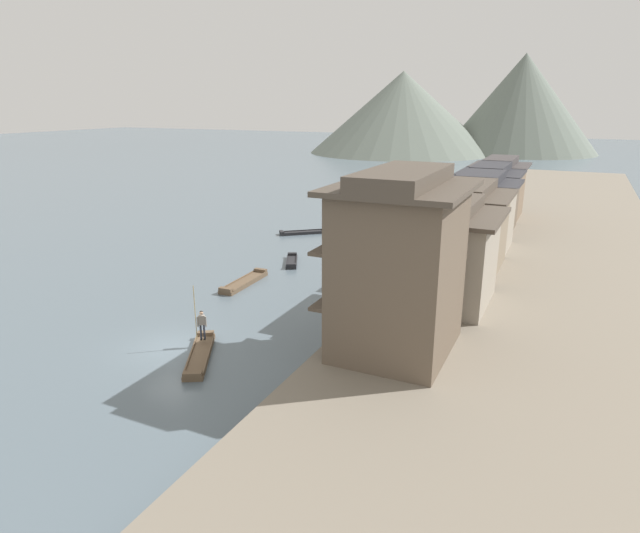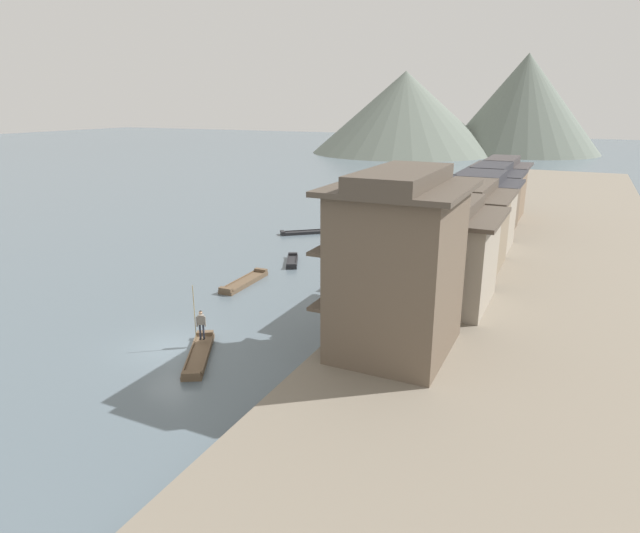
{
  "view_description": "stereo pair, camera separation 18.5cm",
  "coord_description": "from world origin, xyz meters",
  "px_view_note": "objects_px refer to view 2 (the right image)",
  "views": [
    {
      "loc": [
        18.31,
        -20.1,
        12.43
      ],
      "look_at": [
        3.57,
        11.09,
        1.89
      ],
      "focal_mm": 30.16,
      "sensor_mm": 36.0,
      "label": 1
    },
    {
      "loc": [
        18.48,
        -20.02,
        12.43
      ],
      "look_at": [
        3.57,
        11.09,
        1.89
      ],
      "focal_mm": 30.16,
      "sensor_mm": 36.0,
      "label": 2
    }
  ],
  "objects_px": {
    "boat_midriver_upstream": "(410,193)",
    "house_waterfront_far": "(490,198)",
    "boatman_person": "(201,321)",
    "boat_moored_second": "(452,212)",
    "mooring_post_dock_near": "(335,331)",
    "house_waterfront_nearest": "(398,265)",
    "boat_foreground_poled": "(199,355)",
    "boat_midriver_drifting": "(353,291)",
    "house_waterfront_tall": "(464,227)",
    "boat_moored_third": "(464,203)",
    "boat_upstream_distant": "(244,282)",
    "boat_moored_far": "(305,232)",
    "mooring_post_dock_mid": "(380,291)",
    "house_waterfront_second": "(441,253)",
    "house_waterfront_narrow": "(479,211)",
    "boat_moored_nearest": "(292,261)",
    "house_waterfront_end": "(499,188)",
    "boat_crossing_west": "(376,238)"
  },
  "relations": [
    {
      "from": "boat_midriver_upstream",
      "to": "house_waterfront_tall",
      "type": "distance_m",
      "value": 38.35
    },
    {
      "from": "mooring_post_dock_mid",
      "to": "house_waterfront_end",
      "type": "bearing_deg",
      "value": 84.47
    },
    {
      "from": "boat_moored_far",
      "to": "house_waterfront_end",
      "type": "distance_m",
      "value": 21.15
    },
    {
      "from": "boat_moored_far",
      "to": "boat_moored_third",
      "type": "bearing_deg",
      "value": 64.8
    },
    {
      "from": "boatman_person",
      "to": "boat_midriver_drifting",
      "type": "relative_size",
      "value": 0.54
    },
    {
      "from": "boat_moored_third",
      "to": "mooring_post_dock_mid",
      "type": "height_order",
      "value": "mooring_post_dock_mid"
    },
    {
      "from": "boat_moored_second",
      "to": "boat_moored_far",
      "type": "height_order",
      "value": "boat_moored_second"
    },
    {
      "from": "boat_midriver_drifting",
      "to": "mooring_post_dock_near",
      "type": "xyz_separation_m",
      "value": [
        2.69,
        -9.06,
        1.18
      ]
    },
    {
      "from": "boat_crossing_west",
      "to": "boat_foreground_poled",
      "type": "bearing_deg",
      "value": -89.63
    },
    {
      "from": "boat_upstream_distant",
      "to": "house_waterfront_tall",
      "type": "xyz_separation_m",
      "value": [
        13.6,
        8.27,
        3.69
      ]
    },
    {
      "from": "house_waterfront_narrow",
      "to": "mooring_post_dock_mid",
      "type": "relative_size",
      "value": 6.65
    },
    {
      "from": "boat_foreground_poled",
      "to": "boat_moored_nearest",
      "type": "relative_size",
      "value": 1.38
    },
    {
      "from": "house_waterfront_second",
      "to": "house_waterfront_end",
      "type": "height_order",
      "value": "same"
    },
    {
      "from": "boatman_person",
      "to": "boat_upstream_distant",
      "type": "distance_m",
      "value": 10.37
    },
    {
      "from": "house_waterfront_nearest",
      "to": "house_waterfront_far",
      "type": "distance_m",
      "value": 28.78
    },
    {
      "from": "boat_moored_nearest",
      "to": "house_waterfront_tall",
      "type": "distance_m",
      "value": 13.71
    },
    {
      "from": "boat_upstream_distant",
      "to": "mooring_post_dock_mid",
      "type": "xyz_separation_m",
      "value": [
        10.45,
        -0.8,
        1.18
      ]
    },
    {
      "from": "boat_moored_third",
      "to": "boat_upstream_distant",
      "type": "distance_m",
      "value": 39.62
    },
    {
      "from": "boat_foreground_poled",
      "to": "house_waterfront_far",
      "type": "bearing_deg",
      "value": 74.5
    },
    {
      "from": "boatman_person",
      "to": "house_waterfront_second",
      "type": "xyz_separation_m",
      "value": [
        10.12,
        10.15,
        2.4
      ]
    },
    {
      "from": "boat_moored_nearest",
      "to": "house_waterfront_second",
      "type": "distance_m",
      "value": 14.8
    },
    {
      "from": "boat_foreground_poled",
      "to": "house_waterfront_far",
      "type": "xyz_separation_m",
      "value": [
        8.99,
        32.43,
        3.71
      ]
    },
    {
      "from": "boat_moored_far",
      "to": "boat_midriver_upstream",
      "type": "bearing_deg",
      "value": 84.94
    },
    {
      "from": "boat_foreground_poled",
      "to": "house_waterfront_nearest",
      "type": "distance_m",
      "value": 11.03
    },
    {
      "from": "boat_midriver_drifting",
      "to": "boat_midriver_upstream",
      "type": "relative_size",
      "value": 1.13
    },
    {
      "from": "boat_moored_far",
      "to": "boat_midriver_drifting",
      "type": "bearing_deg",
      "value": -52.14
    },
    {
      "from": "house_waterfront_second",
      "to": "house_waterfront_narrow",
      "type": "height_order",
      "value": "same"
    },
    {
      "from": "house_waterfront_nearest",
      "to": "house_waterfront_tall",
      "type": "relative_size",
      "value": 1.19
    },
    {
      "from": "boat_midriver_drifting",
      "to": "mooring_post_dock_near",
      "type": "height_order",
      "value": "mooring_post_dock_near"
    },
    {
      "from": "house_waterfront_second",
      "to": "house_waterfront_tall",
      "type": "bearing_deg",
      "value": 91.36
    },
    {
      "from": "boat_foreground_poled",
      "to": "boat_moored_far",
      "type": "xyz_separation_m",
      "value": [
        -7.5,
        26.38,
        -0.01
      ]
    },
    {
      "from": "boat_midriver_upstream",
      "to": "house_waterfront_second",
      "type": "relative_size",
      "value": 0.72
    },
    {
      "from": "boat_moored_second",
      "to": "house_waterfront_far",
      "type": "relative_size",
      "value": 0.71
    },
    {
      "from": "boat_foreground_poled",
      "to": "boat_moored_third",
      "type": "xyz_separation_m",
      "value": [
        3.43,
        49.62,
        -0.02
      ]
    },
    {
      "from": "boat_moored_second",
      "to": "mooring_post_dock_near",
      "type": "height_order",
      "value": "mooring_post_dock_near"
    },
    {
      "from": "boat_moored_second",
      "to": "house_waterfront_tall",
      "type": "distance_m",
      "value": 24.38
    },
    {
      "from": "house_waterfront_nearest",
      "to": "house_waterfront_narrow",
      "type": "height_order",
      "value": "house_waterfront_nearest"
    },
    {
      "from": "boatman_person",
      "to": "boat_moored_second",
      "type": "height_order",
      "value": "boatman_person"
    },
    {
      "from": "boat_foreground_poled",
      "to": "boat_moored_nearest",
      "type": "distance_m",
      "value": 17.28
    },
    {
      "from": "boat_upstream_distant",
      "to": "house_waterfront_second",
      "type": "bearing_deg",
      "value": 2.2
    },
    {
      "from": "house_waterfront_nearest",
      "to": "mooring_post_dock_mid",
      "type": "distance_m",
      "value": 7.95
    },
    {
      "from": "boat_moored_far",
      "to": "mooring_post_dock_mid",
      "type": "bearing_deg",
      "value": -50.32
    },
    {
      "from": "boatman_person",
      "to": "boat_moored_second",
      "type": "bearing_deg",
      "value": 84.2
    },
    {
      "from": "house_waterfront_tall",
      "to": "mooring_post_dock_mid",
      "type": "relative_size",
      "value": 7.59
    },
    {
      "from": "boatman_person",
      "to": "boat_midriver_drifting",
      "type": "height_order",
      "value": "boatman_person"
    },
    {
      "from": "boat_moored_third",
      "to": "mooring_post_dock_near",
      "type": "relative_size",
      "value": 4.17
    },
    {
      "from": "house_waterfront_tall",
      "to": "boat_moored_second",
      "type": "bearing_deg",
      "value": 103.79
    },
    {
      "from": "mooring_post_dock_near",
      "to": "house_waterfront_nearest",
      "type": "bearing_deg",
      "value": 7.78
    },
    {
      "from": "house_waterfront_far",
      "to": "boat_moored_far",
      "type": "bearing_deg",
      "value": -159.87
    },
    {
      "from": "boat_midriver_upstream",
      "to": "house_waterfront_far",
      "type": "bearing_deg",
      "value": -57.53
    }
  ]
}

